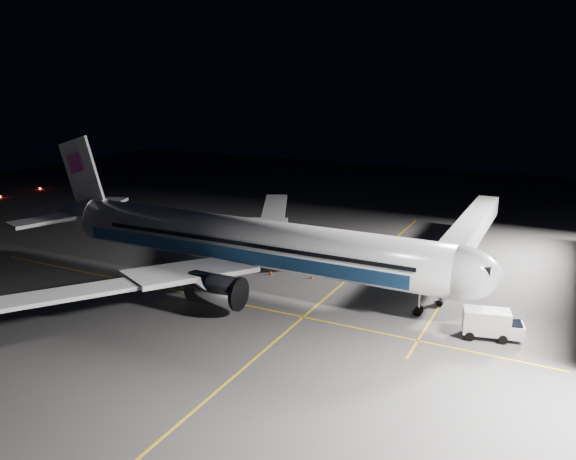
# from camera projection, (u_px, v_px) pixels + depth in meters

# --- Properties ---
(ground) EXTENTS (200.00, 200.00, 0.00)m
(ground) POSITION_uv_depth(u_px,v_px,m) (250.00, 284.00, 67.74)
(ground) COLOR #4C4C4F
(ground) RESTS_ON ground
(guide_line_main) EXTENTS (0.25, 80.00, 0.01)m
(guide_line_main) POSITION_uv_depth(u_px,v_px,m) (326.00, 298.00, 63.38)
(guide_line_main) COLOR gold
(guide_line_main) RESTS_ON ground
(guide_line_cross) EXTENTS (70.00, 0.25, 0.01)m
(guide_line_cross) POSITION_uv_depth(u_px,v_px,m) (222.00, 300.00, 62.57)
(guide_line_cross) COLOR gold
(guide_line_cross) RESTS_ON ground
(guide_line_side) EXTENTS (0.25, 40.00, 0.01)m
(guide_line_side) POSITION_uv_depth(u_px,v_px,m) (452.00, 287.00, 66.75)
(guide_line_side) COLOR gold
(guide_line_side) RESTS_ON ground
(airliner) EXTENTS (61.48, 54.22, 16.64)m
(airliner) POSITION_uv_depth(u_px,v_px,m) (241.00, 241.00, 66.86)
(airliner) COLOR silver
(airliner) RESTS_ON ground
(jet_bridge) EXTENTS (3.60, 34.40, 6.30)m
(jet_bridge) POSITION_uv_depth(u_px,v_px,m) (467.00, 233.00, 72.49)
(jet_bridge) COLOR #B2B2B7
(jet_bridge) RESTS_ON ground
(service_truck) EXTENTS (5.85, 3.45, 2.81)m
(service_truck) POSITION_uv_depth(u_px,v_px,m) (492.00, 323.00, 53.18)
(service_truck) COLOR white
(service_truck) RESTS_ON ground
(baggage_tug) EXTENTS (2.16, 1.76, 1.53)m
(baggage_tug) POSITION_uv_depth(u_px,v_px,m) (228.00, 251.00, 78.02)
(baggage_tug) COLOR black
(baggage_tug) RESTS_ON ground
(safety_cone_a) EXTENTS (0.40, 0.40, 0.59)m
(safety_cone_a) POSITION_uv_depth(u_px,v_px,m) (271.00, 272.00, 70.80)
(safety_cone_a) COLOR red
(safety_cone_a) RESTS_ON ground
(safety_cone_b) EXTENTS (0.43, 0.43, 0.64)m
(safety_cone_b) POSITION_uv_depth(u_px,v_px,m) (329.00, 262.00, 74.64)
(safety_cone_b) COLOR red
(safety_cone_b) RESTS_ON ground
(safety_cone_c) EXTENTS (0.40, 0.40, 0.60)m
(safety_cone_c) POSITION_uv_depth(u_px,v_px,m) (311.00, 276.00, 69.48)
(safety_cone_c) COLOR red
(safety_cone_c) RESTS_ON ground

